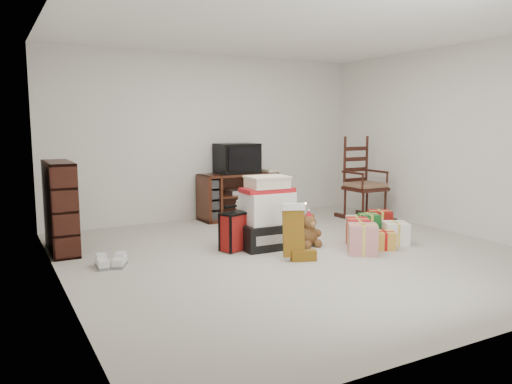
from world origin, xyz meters
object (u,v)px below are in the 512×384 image
at_px(bookshelf, 60,209).
at_px(teddy_bear, 308,232).
at_px(rocking_chair, 362,190).
at_px(santa_figurine, 291,222).
at_px(gift_cluster, 370,232).
at_px(crt_television, 237,158).
at_px(gift_pile, 267,217).
at_px(red_suitcase, 236,231).
at_px(mrs_claus_figurine, 242,224).
at_px(tv_stand, 238,196).
at_px(sneaker_pair, 111,262).

distance_m(bookshelf, teddy_bear, 2.90).
xyz_separation_m(rocking_chair, santa_figurine, (-1.71, -0.64, -0.22)).
xyz_separation_m(gift_cluster, crt_television, (-0.71, 2.26, 0.79)).
distance_m(rocking_chair, gift_pile, 2.35).
bearing_deg(teddy_bear, red_suitcase, 164.98).
xyz_separation_m(rocking_chair, mrs_claus_figurine, (-2.37, -0.55, -0.21)).
relative_size(tv_stand, mrs_claus_figurine, 2.02).
bearing_deg(bookshelf, santa_figurine, -15.52).
bearing_deg(santa_figurine, rocking_chair, 20.61).
height_order(tv_stand, gift_pile, gift_pile).
bearing_deg(santa_figurine, mrs_claus_figurine, 171.57).
height_order(santa_figurine, sneaker_pair, santa_figurine).
height_order(rocking_chair, gift_pile, rocking_chair).
distance_m(tv_stand, bookshelf, 2.83).
relative_size(rocking_chair, gift_pile, 1.58).
bearing_deg(sneaker_pair, bookshelf, 122.72).
xyz_separation_m(teddy_bear, gift_cluster, (0.76, -0.26, -0.03)).
relative_size(bookshelf, gift_cluster, 0.88).
distance_m(santa_figurine, mrs_claus_figurine, 0.66).
relative_size(red_suitcase, santa_figurine, 0.88).
distance_m(bookshelf, red_suitcase, 2.02).
bearing_deg(crt_television, red_suitcase, -119.14).
relative_size(tv_stand, rocking_chair, 0.95).
distance_m(rocking_chair, santa_figurine, 1.84).
distance_m(tv_stand, santa_figurine, 1.60).
relative_size(gift_pile, red_suitcase, 1.59).
bearing_deg(mrs_claus_figurine, teddy_bear, -37.79).
distance_m(rocking_chair, teddy_bear, 2.04).
relative_size(red_suitcase, sneaker_pair, 1.54).
xyz_separation_m(gift_pile, red_suitcase, (-0.39, 0.05, -0.14)).
xyz_separation_m(red_suitcase, gift_cluster, (1.61, -0.49, -0.09)).
bearing_deg(tv_stand, rocking_chair, -32.36).
relative_size(santa_figurine, gift_cluster, 0.50).
bearing_deg(mrs_claus_figurine, bookshelf, 162.26).
bearing_deg(sneaker_pair, mrs_claus_figurine, 20.22).
bearing_deg(gift_cluster, gift_pile, 160.39).
bearing_deg(rocking_chair, sneaker_pair, -170.09).
height_order(bookshelf, teddy_bear, bookshelf).
bearing_deg(teddy_bear, bookshelf, 156.73).
bearing_deg(crt_television, bookshelf, -164.33).
height_order(bookshelf, red_suitcase, bookshelf).
relative_size(tv_stand, gift_cluster, 1.05).
height_order(bookshelf, crt_television, crt_television).
height_order(tv_stand, gift_cluster, tv_stand).
xyz_separation_m(rocking_chair, gift_cluster, (-0.97, -1.30, -0.31)).
relative_size(tv_stand, bookshelf, 1.20).
xyz_separation_m(teddy_bear, santa_figurine, (0.02, 0.40, 0.06)).
relative_size(tv_stand, sneaker_pair, 3.65).
relative_size(rocking_chair, mrs_claus_figurine, 2.13).
relative_size(bookshelf, teddy_bear, 2.69).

